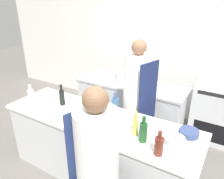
# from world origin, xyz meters

# --- Properties ---
(ground_plane) EXTENTS (16.00, 16.00, 0.00)m
(ground_plane) POSITION_xyz_m (0.00, 0.00, 0.00)
(ground_plane) COLOR #605B56
(wall_back) EXTENTS (8.00, 0.06, 2.80)m
(wall_back) POSITION_xyz_m (0.00, 2.13, 1.40)
(wall_back) COLOR silver
(wall_back) RESTS_ON ground_plane
(prep_counter) EXTENTS (2.51, 0.75, 0.88)m
(prep_counter) POSITION_xyz_m (0.00, 0.00, 0.44)
(prep_counter) COLOR silver
(prep_counter) RESTS_ON ground_plane
(pass_counter) EXTENTS (1.91, 0.62, 0.88)m
(pass_counter) POSITION_xyz_m (-0.17, 1.24, 0.44)
(pass_counter) COLOR silver
(pass_counter) RESTS_ON ground_plane
(oven_range) EXTENTS (0.91, 0.67, 0.95)m
(oven_range) POSITION_xyz_m (1.28, 1.74, 0.47)
(oven_range) COLOR silver
(oven_range) RESTS_ON ground_plane
(chef_at_prep_near) EXTENTS (0.42, 0.41, 1.64)m
(chef_at_prep_near) POSITION_xyz_m (0.46, -0.66, 0.81)
(chef_at_prep_near) COLOR black
(chef_at_prep_near) RESTS_ON ground_plane
(chef_at_stove) EXTENTS (0.43, 0.41, 1.76)m
(chef_at_stove) POSITION_xyz_m (0.24, 0.62, 0.88)
(chef_at_stove) COLOR black
(chef_at_stove) RESTS_ON ground_plane
(bottle_olive_oil) EXTENTS (0.08, 0.08, 0.29)m
(bottle_olive_oil) POSITION_xyz_m (0.66, -0.14, 1.00)
(bottle_olive_oil) COLOR #19471E
(bottle_olive_oil) RESTS_ON prep_counter
(bottle_vinegar) EXTENTS (0.09, 0.09, 0.26)m
(bottle_vinegar) POSITION_xyz_m (-1.01, -0.12, 0.99)
(bottle_vinegar) COLOR silver
(bottle_vinegar) RESTS_ON prep_counter
(bottle_wine) EXTENTS (0.06, 0.06, 0.28)m
(bottle_wine) POSITION_xyz_m (0.54, -0.07, 0.99)
(bottle_wine) COLOR #B2A84C
(bottle_wine) RESTS_ON prep_counter
(bottle_cooking_oil) EXTENTS (0.09, 0.09, 0.30)m
(bottle_cooking_oil) POSITION_xyz_m (0.14, 0.20, 1.00)
(bottle_cooking_oil) COLOR #2D5175
(bottle_cooking_oil) RESTS_ON prep_counter
(bottle_sauce) EXTENTS (0.09, 0.09, 0.26)m
(bottle_sauce) POSITION_xyz_m (0.87, -0.25, 0.98)
(bottle_sauce) COLOR #5B2319
(bottle_sauce) RESTS_ON prep_counter
(bottle_water) EXTENTS (0.07, 0.07, 0.29)m
(bottle_water) POSITION_xyz_m (-0.61, 0.05, 1.00)
(bottle_water) COLOR black
(bottle_water) RESTS_ON prep_counter
(bowl_mixing_large) EXTENTS (0.21, 0.21, 0.06)m
(bowl_mixing_large) POSITION_xyz_m (1.04, 0.21, 0.92)
(bowl_mixing_large) COLOR navy
(bowl_mixing_large) RESTS_ON prep_counter
(bowl_prep_small) EXTENTS (0.27, 0.27, 0.09)m
(bowl_prep_small) POSITION_xyz_m (-0.82, 0.06, 0.93)
(bowl_prep_small) COLOR white
(bowl_prep_small) RESTS_ON prep_counter
(bowl_ceramic_blue) EXTENTS (0.20, 0.20, 0.08)m
(bowl_ceramic_blue) POSITION_xyz_m (0.95, -0.02, 0.92)
(bowl_ceramic_blue) COLOR #B7BABC
(bowl_ceramic_blue) RESTS_ON prep_counter
(cutting_board) EXTENTS (0.28, 0.22, 0.01)m
(cutting_board) POSITION_xyz_m (-0.34, 0.02, 0.89)
(cutting_board) COLOR white
(cutting_board) RESTS_ON prep_counter
(stockpot) EXTENTS (0.22, 0.22, 0.21)m
(stockpot) POSITION_xyz_m (-0.30, 1.15, 0.99)
(stockpot) COLOR silver
(stockpot) RESTS_ON pass_counter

